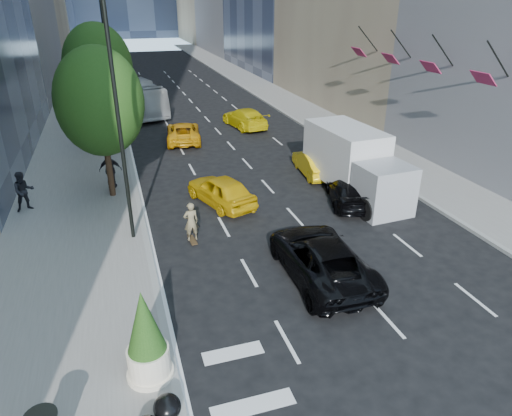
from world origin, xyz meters
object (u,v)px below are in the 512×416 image
object	(u,v)px
black_sedan_lincoln	(321,257)
box_truck	(354,163)
city_bus	(132,95)
black_sedan_mercedes	(348,192)
skateboarder	(191,224)
planter_shrub	(146,337)

from	to	relation	value
black_sedan_lincoln	box_truck	world-z (taller)	box_truck
city_bus	box_truck	distance (m)	24.80
black_sedan_mercedes	city_bus	xyz separation A→B (m)	(-8.91, 23.89, 0.88)
skateboarder	city_bus	xyz separation A→B (m)	(-0.68, 25.56, 0.65)
black_sedan_mercedes	box_truck	xyz separation A→B (m)	(0.87, 1.11, 1.08)
black_sedan_lincoln	black_sedan_mercedes	xyz separation A→B (m)	(4.13, 5.66, -0.16)
skateboarder	planter_shrub	distance (m)	7.72
black_sedan_mercedes	box_truck	world-z (taller)	box_truck
skateboarder	box_truck	world-z (taller)	box_truck
city_bus	box_truck	xyz separation A→B (m)	(9.78, -22.79, 0.20)
skateboarder	black_sedan_mercedes	distance (m)	8.40
box_truck	black_sedan_mercedes	bearing A→B (deg)	-132.03
skateboarder	city_bus	bearing A→B (deg)	-92.32
black_sedan_mercedes	box_truck	bearing A→B (deg)	-110.49
black_sedan_mercedes	skateboarder	bearing A→B (deg)	29.02
skateboarder	black_sedan_mercedes	bearing A→B (deg)	-172.41
city_bus	planter_shrub	world-z (taller)	city_bus
box_truck	planter_shrub	world-z (taller)	box_truck
skateboarder	city_bus	world-z (taller)	city_bus
skateboarder	black_sedan_lincoln	bearing A→B (deg)	131.92
black_sedan_lincoln	box_truck	size ratio (longest dim) A/B	0.79
skateboarder	planter_shrub	xyz separation A→B (m)	(-2.48, -7.29, 0.59)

